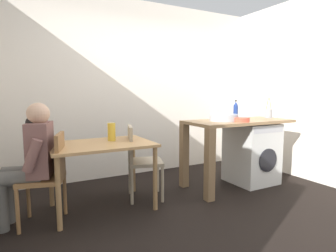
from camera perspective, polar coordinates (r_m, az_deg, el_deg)
ground_plane at (r=3.19m, az=5.94°, el=-17.09°), size 5.46×5.46×0.00m
wall_back at (r=4.48m, az=-6.65°, el=7.48°), size 4.60×0.10×2.70m
wall_counter_side at (r=4.50m, az=29.59°, el=6.65°), size 0.10×3.80×2.70m
dining_table at (r=3.18m, az=-13.46°, el=-5.15°), size 1.10×0.76×0.74m
chair_person_seat at (r=3.01m, az=-23.06°, el=-8.87°), size 0.49×0.49×0.90m
chair_opposite at (r=3.43m, az=-5.90°, el=-6.47°), size 0.50×0.50×0.90m
seated_person at (r=3.00m, az=-26.23°, el=-5.83°), size 0.55×0.54×1.20m
kitchen_counter at (r=3.84m, az=11.86°, el=-1.29°), size 1.50×0.68×0.92m
washing_machine at (r=4.22m, az=16.72°, el=-5.30°), size 0.60×0.61×0.86m
sink_basin at (r=3.79m, az=11.34°, el=1.71°), size 0.38×0.38×0.09m
tap at (r=3.92m, az=9.69°, el=3.30°), size 0.02×0.02×0.28m
bottle_tall_green at (r=4.08m, az=13.68°, el=3.11°), size 0.07×0.07×0.27m
mixing_bowl at (r=3.72m, az=14.77°, el=1.34°), size 0.21×0.21×0.06m
utensil_crock at (r=4.44m, az=19.85°, el=2.48°), size 0.11×0.11×0.30m
vase at (r=3.28m, az=-11.48°, el=-1.19°), size 0.09×0.09×0.21m
scissors at (r=3.86m, az=14.71°, el=1.10°), size 0.15×0.06×0.01m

